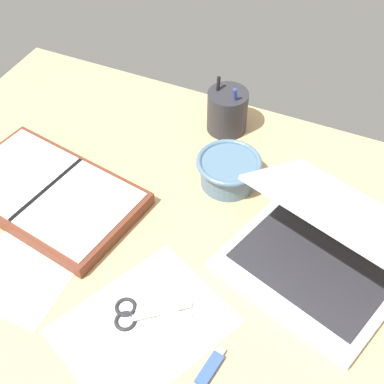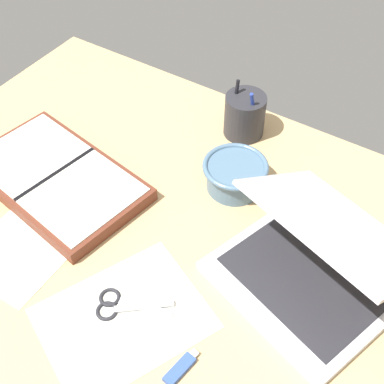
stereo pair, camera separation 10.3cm
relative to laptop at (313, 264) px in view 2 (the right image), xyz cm
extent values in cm
cube|color=tan|center=(-21.10, -10.48, -6.02)|extent=(140.00, 100.00, 2.00)
cube|color=silver|center=(-0.69, -2.11, -4.12)|extent=(36.03, 32.32, 1.80)
cube|color=#232328|center=(-0.69, -2.11, -3.10)|extent=(30.51, 24.76, 0.24)
cube|color=silver|center=(1.30, 3.97, 7.46)|extent=(35.26, 29.96, 12.10)
cube|color=silver|center=(1.17, 3.57, 7.23)|extent=(32.25, 26.97, 10.54)
cylinder|color=slate|center=(-23.09, 13.02, -2.02)|extent=(11.62, 11.62, 5.98)
torus|color=slate|center=(-23.09, 13.02, 0.97)|extent=(13.67, 13.67, 1.09)
cylinder|color=#28282D|center=(-29.93, 29.37, 0.01)|extent=(9.30, 9.30, 10.05)
cylinder|color=black|center=(-32.45, 28.97, 2.11)|extent=(1.20, 3.23, 12.19)
cylinder|color=#233899|center=(-27.44, 28.77, 2.18)|extent=(1.52, 3.74, 12.25)
cube|color=brown|center=(-54.97, -6.59, -3.53)|extent=(40.73, 28.41, 2.97)
cube|color=silver|center=(-63.92, -5.07, -1.90)|extent=(20.60, 23.01, 0.30)
cube|color=silver|center=(-46.03, -8.12, -1.90)|extent=(20.60, 23.01, 0.30)
cube|color=black|center=(-54.97, -6.59, -1.75)|extent=(4.22, 20.22, 0.30)
cube|color=#B7B7BC|center=(-21.86, -20.89, -4.42)|extent=(8.86, 7.61, 0.30)
cube|color=#B7B7BC|center=(-21.86, -20.89, -4.72)|extent=(10.44, 3.97, 0.30)
torus|color=#232328|center=(-26.89, -25.05, -4.72)|extent=(3.90, 3.90, 0.70)
torus|color=#232328|center=(-28.15, -22.65, -4.72)|extent=(3.90, 3.90, 0.70)
cube|color=silver|center=(-23.65, -24.50, -4.94)|extent=(30.98, 33.88, 0.16)
cube|color=silver|center=(-49.09, -20.44, -4.94)|extent=(18.30, 25.89, 0.16)
cube|color=#33519E|center=(-10.34, -27.13, -4.52)|extent=(2.88, 6.23, 1.00)
cube|color=silver|center=(-9.80, -23.58, -4.52)|extent=(1.37, 1.37, 0.60)
camera|label=1|loc=(2.19, -61.93, 77.63)|focal=50.00mm
camera|label=2|loc=(11.21, -57.05, 77.63)|focal=50.00mm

